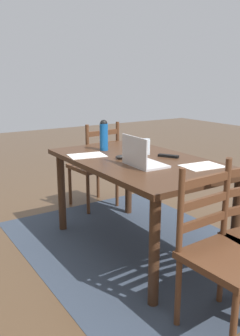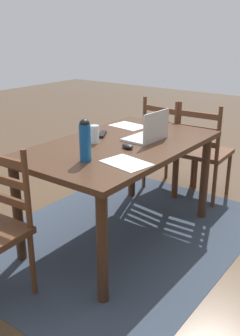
{
  "view_description": "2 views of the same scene",
  "coord_description": "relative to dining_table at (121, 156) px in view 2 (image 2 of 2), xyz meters",
  "views": [
    {
      "loc": [
        -2.23,
        1.64,
        1.42
      ],
      "look_at": [
        0.11,
        0.1,
        0.69
      ],
      "focal_mm": 37.88,
      "sensor_mm": 36.0,
      "label": 1
    },
    {
      "loc": [
        2.17,
        1.61,
        1.58
      ],
      "look_at": [
        -0.11,
        -0.09,
        0.53
      ],
      "focal_mm": 40.79,
      "sensor_mm": 36.0,
      "label": 2
    }
  ],
  "objects": [
    {
      "name": "dining_table",
      "position": [
        0.0,
        0.0,
        0.0
      ],
      "size": [
        1.54,
        0.92,
        0.77
      ],
      "color": "#422819",
      "rests_on": "ground"
    },
    {
      "name": "paper_stack_right",
      "position": [
        -0.45,
        -0.25,
        0.1
      ],
      "size": [
        0.24,
        0.32,
        0.0
      ],
      "primitive_type": "cube",
      "rotation": [
        0.0,
        0.0,
        -0.11
      ],
      "color": "white",
      "rests_on": "dining_table"
    },
    {
      "name": "water_bottle",
      "position": [
        0.45,
        0.06,
        0.24
      ],
      "size": [
        0.07,
        0.07,
        0.27
      ],
      "color": "#145199",
      "rests_on": "dining_table"
    },
    {
      "name": "tv_remote",
      "position": [
        -0.08,
        -0.24,
        0.11
      ],
      "size": [
        0.17,
        0.12,
        0.02
      ],
      "primitive_type": "cube",
      "rotation": [
        0.0,
        0.0,
        2.09
      ],
      "color": "black",
      "rests_on": "dining_table"
    },
    {
      "name": "area_rug",
      "position": [
        0.0,
        0.0,
        -0.67
      ],
      "size": [
        2.34,
        1.74,
        0.01
      ],
      "primitive_type": "cube",
      "color": "#333D4C",
      "rests_on": "ground"
    },
    {
      "name": "chair_left_near",
      "position": [
        -1.06,
        -0.19,
        -0.21
      ],
      "size": [
        0.49,
        0.49,
        0.95
      ],
      "color": "#56331E",
      "rests_on": "ground"
    },
    {
      "name": "ground_plane",
      "position": [
        0.0,
        0.0,
        -0.68
      ],
      "size": [
        14.0,
        14.0,
        0.0
      ],
      "primitive_type": "plane",
      "color": "brown"
    },
    {
      "name": "laptop",
      "position": [
        -0.2,
        0.12,
        0.16
      ],
      "size": [
        0.33,
        0.23,
        0.23
      ],
      "color": "silver",
      "rests_on": "dining_table"
    },
    {
      "name": "chair_left_far",
      "position": [
        -1.06,
        0.19,
        -0.21
      ],
      "size": [
        0.46,
        0.46,
        0.95
      ],
      "color": "#56331E",
      "rests_on": "ground"
    },
    {
      "name": "computer_mouse",
      "position": [
        0.08,
        0.12,
        0.12
      ],
      "size": [
        0.08,
        0.11,
        0.03
      ],
      "primitive_type": "ellipsoid",
      "rotation": [
        0.0,
        0.0,
        -0.22
      ],
      "color": "black",
      "rests_on": "dining_table"
    },
    {
      "name": "drinking_glass",
      "position": [
        0.11,
        -0.16,
        0.16
      ],
      "size": [
        0.06,
        0.06,
        0.13
      ],
      "primitive_type": "cylinder",
      "color": "silver",
      "rests_on": "dining_table"
    },
    {
      "name": "paper_stack_left",
      "position": [
        0.33,
        0.29,
        0.1
      ],
      "size": [
        0.26,
        0.33,
        0.0
      ],
      "primitive_type": "cube",
      "rotation": [
        0.0,
        0.0,
        -0.18
      ],
      "color": "white",
      "rests_on": "dining_table"
    }
  ]
}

